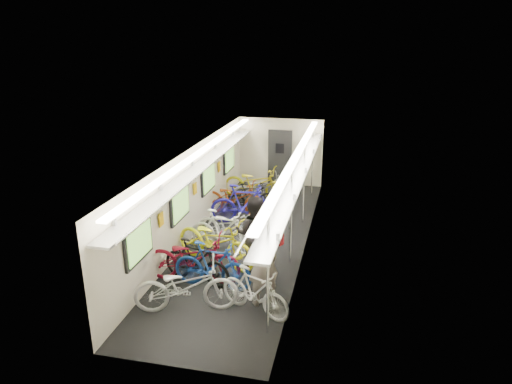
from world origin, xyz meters
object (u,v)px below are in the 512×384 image
at_px(bicycle_0, 186,286).
at_px(passenger_near, 263,262).
at_px(backpack, 277,235).
at_px(bicycle_1, 212,266).
at_px(passenger_mid, 253,233).

xyz_separation_m(bicycle_0, passenger_near, (1.40, 0.58, 0.38)).
distance_m(passenger_near, backpack, 0.65).
relative_size(bicycle_1, passenger_near, 0.95).
bearing_deg(passenger_mid, bicycle_1, 54.23).
distance_m(bicycle_0, backpack, 2.05).
relative_size(passenger_mid, backpack, 4.65).
distance_m(bicycle_0, passenger_mid, 2.17).
height_order(bicycle_0, passenger_near, passenger_near).
bearing_deg(bicycle_0, passenger_mid, -41.64).
bearing_deg(bicycle_1, backpack, -79.03).
bearing_deg(bicycle_1, bicycle_0, 169.99).
relative_size(bicycle_0, passenger_near, 1.10).
bearing_deg(passenger_near, backpack, -147.74).
height_order(bicycle_1, passenger_mid, passenger_mid).
height_order(passenger_near, passenger_mid, passenger_near).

